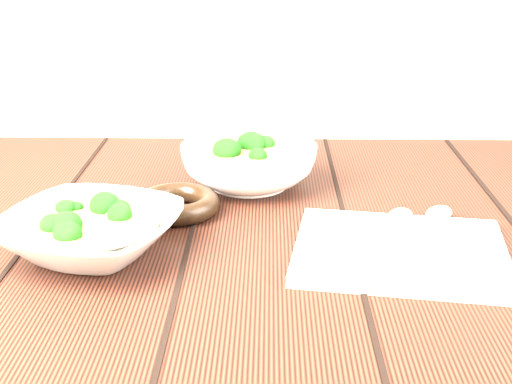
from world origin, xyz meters
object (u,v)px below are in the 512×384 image
(soup_bowl_front, at_px, (91,232))
(soup_bowl_back, at_px, (249,164))
(table, at_px, (211,306))
(napkin, at_px, (400,252))
(trivet, at_px, (177,204))

(soup_bowl_front, distance_m, soup_bowl_back, 0.30)
(table, relative_size, napkin, 4.89)
(soup_bowl_front, xyz_separation_m, soup_bowl_back, (0.18, 0.24, 0.01))
(table, distance_m, soup_bowl_back, 0.22)
(trivet, bearing_deg, soup_bowl_front, -125.06)
(table, xyz_separation_m, trivet, (-0.05, 0.04, 0.13))
(table, distance_m, napkin, 0.28)
(soup_bowl_front, bearing_deg, table, 31.87)
(table, height_order, soup_bowl_front, soup_bowl_front)
(soup_bowl_back, relative_size, napkin, 1.02)
(soup_bowl_back, xyz_separation_m, napkin, (0.19, -0.24, -0.03))
(soup_bowl_front, xyz_separation_m, napkin, (0.37, -0.00, -0.02))
(napkin, bearing_deg, soup_bowl_front, -172.02)
(soup_bowl_back, relative_size, trivet, 2.17)
(soup_bowl_back, height_order, napkin, soup_bowl_back)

